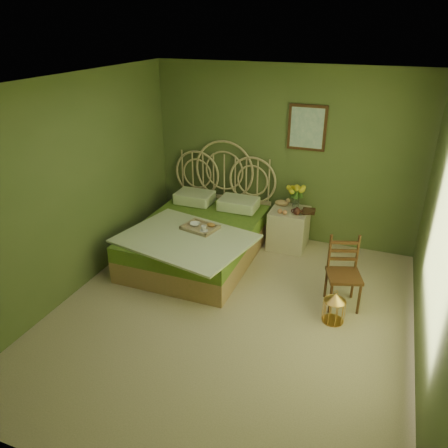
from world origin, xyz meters
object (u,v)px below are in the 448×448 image
at_px(bed, 199,236).
at_px(nightstand, 289,224).
at_px(birdcage, 334,308).
at_px(chair, 345,268).

bearing_deg(bed, nightstand, 33.30).
height_order(bed, birdcage, bed).
distance_m(nightstand, birdcage, 1.85).
xyz_separation_m(bed, chair, (2.08, -0.44, 0.16)).
xyz_separation_m(nightstand, chair, (0.95, -1.19, 0.11)).
distance_m(bed, birdcage, 2.22).
height_order(chair, birdcage, chair).
distance_m(nightstand, chair, 1.52).
bearing_deg(bed, birdcage, -22.77).
bearing_deg(chair, birdcage, -113.75).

